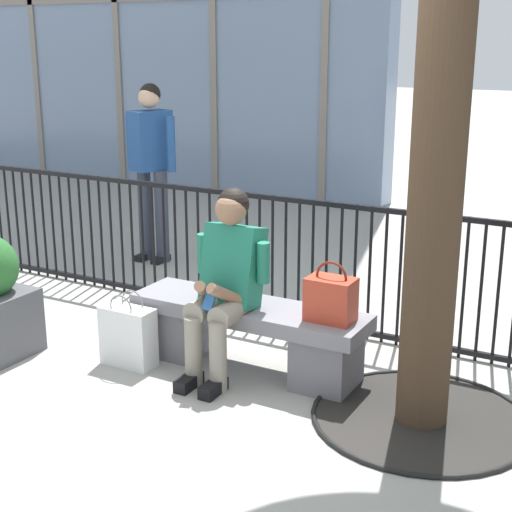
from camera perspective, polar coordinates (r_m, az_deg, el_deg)
ground_plane at (r=5.05m, az=-0.56°, el=-8.47°), size 60.00×60.00×0.00m
stone_bench at (r=4.95m, az=-0.57°, el=-5.62°), size 1.60×0.44×0.45m
seated_person_with_phone at (r=4.76m, az=-2.29°, el=-1.67°), size 0.52×0.66×1.21m
handbag_on_bench at (r=4.59m, az=5.68°, el=-3.22°), size 0.29×0.19×0.38m
shopping_bag at (r=5.10m, az=-9.65°, el=-5.97°), size 0.37×0.17×0.51m
bystander_at_railing at (r=7.31m, az=-7.93°, el=7.27°), size 0.55×0.43×1.71m
plaza_railing at (r=5.59m, az=3.78°, el=-0.58°), size 8.39×0.04×0.99m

